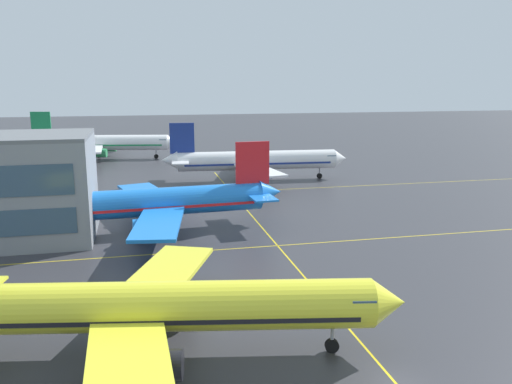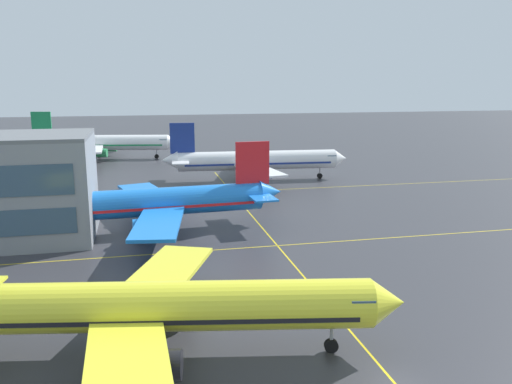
{
  "view_description": "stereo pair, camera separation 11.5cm",
  "coord_description": "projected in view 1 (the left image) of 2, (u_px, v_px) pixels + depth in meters",
  "views": [
    {
      "loc": [
        -16.83,
        -29.96,
        20.77
      ],
      "look_at": [
        -0.29,
        43.54,
        4.72
      ],
      "focal_mm": 36.75,
      "sensor_mm": 36.0,
      "label": 1
    },
    {
      "loc": [
        -16.71,
        -29.99,
        20.77
      ],
      "look_at": [
        -0.29,
        43.54,
        4.72
      ],
      "focal_mm": 36.75,
      "sensor_mm": 36.0,
      "label": 2
    }
  ],
  "objects": [
    {
      "name": "airliner_front_gate",
      "position": [
        157.0,
        307.0,
        39.54
      ],
      "size": [
        37.6,
        32.01,
        11.72
      ],
      "color": "yellow",
      "rests_on": "ground"
    },
    {
      "name": "airliner_second_row",
      "position": [
        149.0,
        203.0,
        72.52
      ],
      "size": [
        39.34,
        33.89,
        12.23
      ],
      "color": "blue",
      "rests_on": "ground"
    },
    {
      "name": "airliner_third_row",
      "position": [
        255.0,
        161.0,
        110.58
      ],
      "size": [
        39.72,
        34.19,
        12.35
      ],
      "color": "white",
      "rests_on": "ground"
    },
    {
      "name": "airliner_far_left_stand",
      "position": [
        101.0,
        143.0,
        141.09
      ],
      "size": [
        40.81,
        34.75,
        12.72
      ],
      "color": "white",
      "rests_on": "ground"
    },
    {
      "name": "taxiway_markings",
      "position": [
        278.0,
        246.0,
        67.29
      ],
      "size": [
        162.51,
        112.97,
        0.01
      ],
      "color": "yellow",
      "rests_on": "ground"
    }
  ]
}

